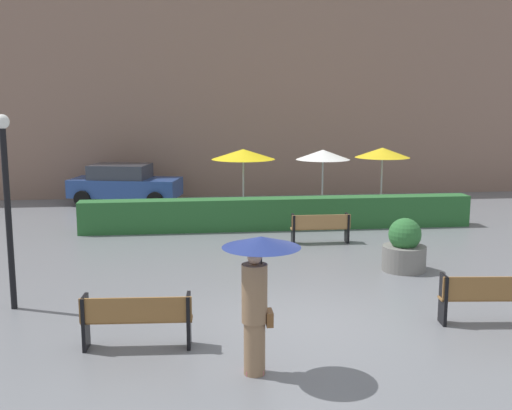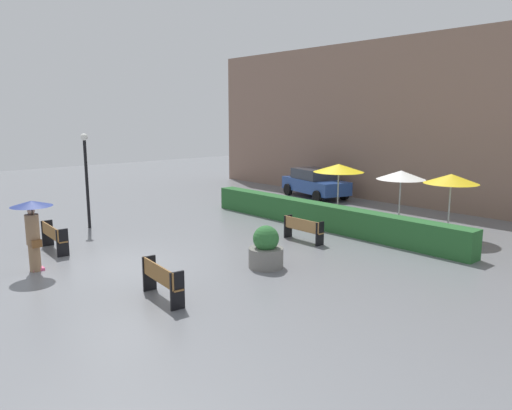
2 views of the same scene
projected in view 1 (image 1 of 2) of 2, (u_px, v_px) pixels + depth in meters
The scene contains 13 objects.
ground_plane at pixel (304, 323), 11.36m from camera, with size 60.00×60.00×0.00m, color slate.
bench_back_row at pixel (321, 226), 17.63m from camera, with size 1.69×0.39×0.84m.
bench_near_left at pixel (137, 317), 10.09m from camera, with size 1.82×0.48×0.90m.
bench_near_right at pixel (488, 295), 11.19m from camera, with size 1.72×0.52×0.92m.
pedestrian_with_umbrella at pixel (258, 280), 9.01m from camera, with size 1.15×1.15×2.09m.
planter_pot at pixel (404, 248), 14.78m from camera, with size 1.04×1.04×1.27m.
lamp_post at pixel (7, 191), 11.76m from camera, with size 0.28×0.28×3.78m.
patio_umbrella_yellow at pixel (243, 154), 21.22m from camera, with size 2.19×2.19×2.39m.
patio_umbrella_white at pixel (323, 155), 21.90m from camera, with size 1.92×1.92×2.32m.
patio_umbrella_yellow_far at pixel (382, 153), 22.03m from camera, with size 1.95×1.95×2.38m.
hedge_strip at pixel (279, 213), 19.60m from camera, with size 12.38×0.70×1.00m, color #28602D.
building_facade at pixel (233, 98), 26.34m from camera, with size 28.00×1.20×8.29m, color #846656.
parked_car at pixel (124, 184), 24.29m from camera, with size 4.49×2.72×1.57m.
Camera 1 is at (-2.14, -10.67, 4.02)m, focal length 43.46 mm.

